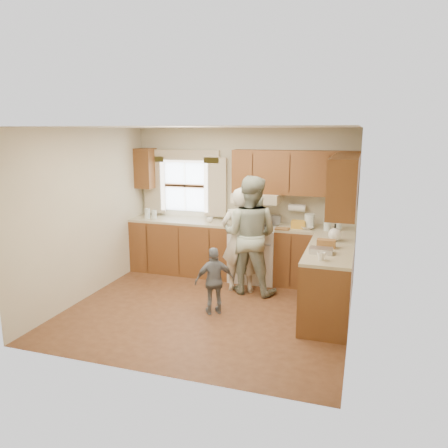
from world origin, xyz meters
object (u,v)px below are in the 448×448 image
(woman_right, at_px, (250,235))
(stove, at_px, (254,252))
(child, at_px, (215,281))
(woman_left, at_px, (240,240))

(woman_right, bearing_deg, stove, -79.43)
(woman_right, relative_size, child, 1.94)
(child, bearing_deg, woman_left, -127.53)
(stove, bearing_deg, woman_left, -97.91)
(stove, xyz_separation_m, woman_left, (-0.08, -0.59, 0.35))
(woman_left, distance_m, child, 1.01)
(woman_right, height_order, child, woman_right)
(stove, distance_m, child, 1.54)
(stove, height_order, woman_left, woman_left)
(child, bearing_deg, woman_right, -136.28)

